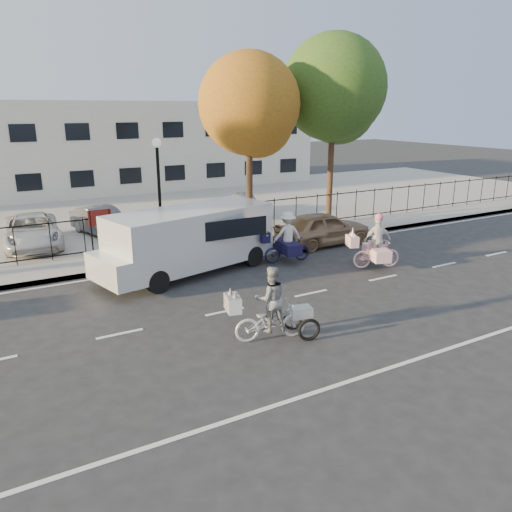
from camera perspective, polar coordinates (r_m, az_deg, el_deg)
ground at (r=14.32m, az=-3.56°, el=-6.37°), size 120.00×120.00×0.00m
road_markings at (r=14.32m, az=-3.56°, el=-6.35°), size 60.00×9.52×0.01m
curb at (r=18.71m, az=-10.32°, el=-0.79°), size 60.00×0.10×0.15m
sidewalk at (r=19.67m, az=-11.33°, el=0.01°), size 60.00×2.20×0.15m
parking_lot at (r=28.05m, az=-17.09°, el=4.54°), size 60.00×15.60×0.15m
iron_fence at (r=20.48m, az=-12.44°, el=2.99°), size 58.00×0.06×1.50m
building at (r=37.43m, az=-20.94°, el=11.58°), size 34.00×10.00×6.00m
lamppost at (r=19.86m, az=-11.09°, el=9.15°), size 0.36×0.36×4.33m
street_sign at (r=19.55m, az=-17.36°, el=3.53°), size 0.85×0.06×1.80m
zebra_trike at (r=12.41m, az=1.71°, el=-6.37°), size 2.24×1.22×1.91m
unicorn_bike at (r=18.39m, az=13.54°, el=0.88°), size 2.04×1.48×2.02m
bull_bike at (r=18.64m, az=3.52°, el=1.60°), size 2.10×1.46×1.92m
white_van at (r=17.41m, az=-7.75°, el=2.03°), size 6.76×3.49×2.26m
gold_sedan at (r=21.16m, az=7.67°, el=3.16°), size 4.24×1.77×1.44m
lot_car_b at (r=22.19m, az=-24.24°, el=2.64°), size 2.37×4.71×1.28m
lot_car_c at (r=23.14m, az=-17.15°, el=3.84°), size 2.31×3.95×1.23m
lot_car_d at (r=26.28m, az=-1.29°, el=6.00°), size 2.38×3.78×1.20m
tree_mid at (r=21.98m, az=-0.52°, el=16.45°), size 4.30×4.30×7.89m
tree_east at (r=24.42m, az=9.05°, el=17.90°), size 4.84×4.84×8.88m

